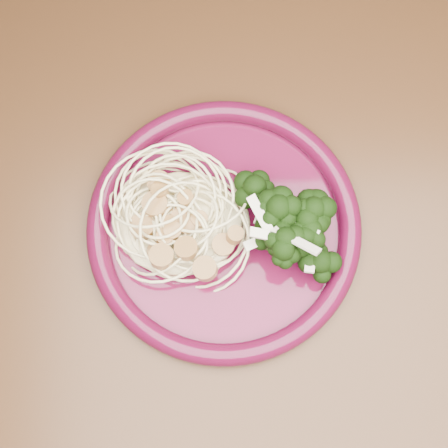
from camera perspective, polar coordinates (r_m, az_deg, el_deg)
dining_table at (r=0.74m, az=6.54°, el=-4.55°), size 1.20×0.80×0.75m
dinner_plate at (r=0.63m, az=-0.00°, el=-0.25°), size 0.31×0.31×0.02m
spaghetti_pile at (r=0.62m, az=-4.13°, el=0.34°), size 0.14×0.13×0.03m
scallop_cluster at (r=0.59m, az=-4.36°, el=1.31°), size 0.14×0.14×0.04m
broccoli_pile at (r=0.61m, az=5.14°, el=-0.12°), size 0.10×0.15×0.05m
onion_garnish at (r=0.58m, az=5.39°, el=0.71°), size 0.07×0.10×0.05m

